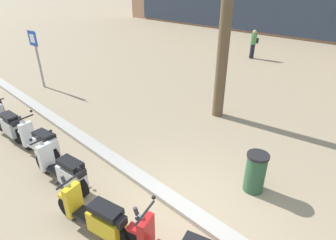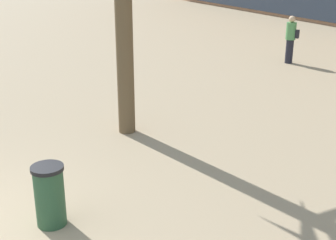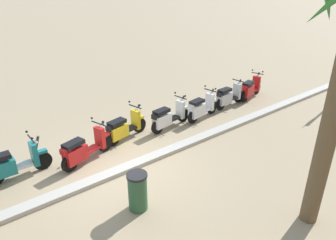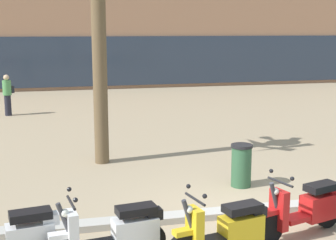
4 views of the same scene
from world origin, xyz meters
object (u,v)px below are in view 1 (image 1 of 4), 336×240
Objects in this scene: scooter_white_lead_nearest at (64,170)px; litter_bin at (255,172)px; pedestrian_strolling_near_curb at (253,43)px; scooter_yellow_far_back at (96,216)px; crossing_sign at (37,53)px; scooter_white_second_in_line at (40,143)px; scooter_silver_mid_rear at (8,124)px.

scooter_white_lead_nearest is 1.96× the size of litter_bin.
litter_bin is (5.76, -10.46, -0.39)m from pedestrian_strolling_near_curb.
scooter_yellow_far_back is at bearing -8.29° from scooter_white_lead_nearest.
crossing_sign is at bearing 159.71° from scooter_white_lead_nearest.
scooter_white_lead_nearest reaches higher than litter_bin.
crossing_sign is 2.53× the size of litter_bin.
pedestrian_strolling_near_curb is (-1.12, 13.21, 0.41)m from scooter_white_second_in_line.
pedestrian_strolling_near_curb reaches higher than litter_bin.
scooter_white_lead_nearest is 1.68m from scooter_yellow_far_back.
litter_bin is at bearing 42.37° from scooter_white_lead_nearest.
scooter_white_second_in_line is 3.17m from scooter_yellow_far_back.
scooter_silver_mid_rear is 3.25m from scooter_white_lead_nearest.
scooter_silver_mid_rear is 13.44m from pedestrian_strolling_near_curb.
scooter_white_lead_nearest is at bearing -78.93° from pedestrian_strolling_near_curb.
crossing_sign is (-8.45, 2.75, 1.06)m from scooter_yellow_far_back.
scooter_silver_mid_rear is at bearing -92.72° from pedestrian_strolling_near_curb.
scooter_silver_mid_rear is at bearing -173.35° from scooter_white_second_in_line.
pedestrian_strolling_near_curb is 1.73× the size of litter_bin.
pedestrian_strolling_near_curb is at bearing 94.85° from scooter_white_second_in_line.
litter_bin is at bearing 64.39° from scooter_yellow_far_back.
scooter_white_second_in_line is at bearing 175.18° from scooter_white_lead_nearest.
scooter_silver_mid_rear is 1.02× the size of scooter_yellow_far_back.
pedestrian_strolling_near_curb is at bearing 68.89° from crossing_sign.
scooter_white_lead_nearest is at bearing -4.82° from scooter_white_second_in_line.
scooter_white_lead_nearest is 13.60m from pedestrian_strolling_near_curb.
pedestrian_strolling_near_curb reaches higher than scooter_white_second_in_line.
litter_bin is at bearing 24.78° from scooter_silver_mid_rear.
scooter_yellow_far_back is at bearing -6.65° from scooter_white_second_in_line.
pedestrian_strolling_near_curb is at bearing 118.84° from litter_bin.
scooter_white_second_in_line is 5.91m from crossing_sign.
scooter_white_second_in_line is at bearing -149.35° from litter_bin.
crossing_sign is (-6.79, 2.51, 1.05)m from scooter_white_lead_nearest.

